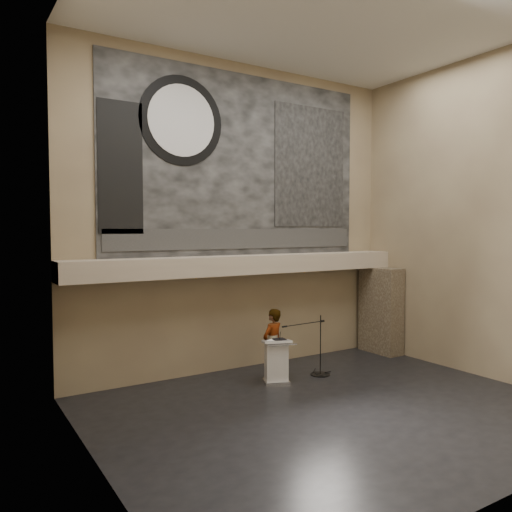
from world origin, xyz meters
TOP-DOWN VIEW (x-y plane):
  - floor at (0.00, 0.00)m, footprint 10.00×10.00m
  - ceiling at (0.00, 0.00)m, footprint 10.00×10.00m
  - wall_back at (0.00, 4.00)m, footprint 10.00×0.02m
  - wall_left at (-5.00, 0.00)m, footprint 0.02×8.00m
  - wall_right at (5.00, 0.00)m, footprint 0.02×8.00m
  - soffit at (0.00, 3.60)m, footprint 10.00×0.80m
  - sprinkler_left at (-1.60, 3.55)m, footprint 0.04×0.04m
  - sprinkler_right at (1.90, 3.55)m, footprint 0.04×0.04m
  - banner at (0.00, 3.97)m, footprint 8.00×0.05m
  - banner_text_strip at (0.00, 3.93)m, footprint 7.76×0.02m
  - banner_clock_rim at (-1.80, 3.93)m, footprint 2.30×0.02m
  - banner_clock_face at (-1.80, 3.91)m, footprint 1.84×0.02m
  - banner_building_print at (2.40, 3.93)m, footprint 2.60×0.02m
  - banner_brick_print at (-3.40, 3.93)m, footprint 1.10×0.02m
  - stone_pier at (4.65, 3.15)m, footprint 0.60×1.40m
  - lectern at (0.02, 2.26)m, footprint 0.84×0.73m
  - binder at (0.10, 2.23)m, footprint 0.32×0.27m
  - papers at (-0.07, 2.26)m, footprint 0.27×0.32m
  - speaker_person at (0.13, 2.58)m, footprint 0.78×0.64m
  - mic_stand at (1.38, 2.22)m, footprint 1.57×0.52m

SIDE VIEW (x-z plane):
  - floor at x=0.00m, z-range 0.00..0.00m
  - mic_stand at x=1.38m, z-range -0.56..1.06m
  - lectern at x=0.02m, z-range -0.01..1.12m
  - speaker_person at x=0.13m, z-range 0.00..1.85m
  - papers at x=-0.07m, z-range 1.10..1.10m
  - binder at x=0.10m, z-range 1.10..1.14m
  - stone_pier at x=4.65m, z-range 0.00..2.70m
  - sprinkler_left at x=-1.60m, z-range 2.64..2.70m
  - sprinkler_right at x=1.90m, z-range 2.64..2.70m
  - soffit at x=0.00m, z-range 2.70..3.20m
  - banner_text_strip at x=0.00m, z-range 3.38..3.93m
  - wall_back at x=0.00m, z-range 0.00..8.50m
  - wall_left at x=-5.00m, z-range 0.00..8.50m
  - wall_right at x=5.00m, z-range 0.00..8.50m
  - banner_brick_print at x=-3.40m, z-range 3.80..7.00m
  - banner at x=0.00m, z-range 3.20..8.20m
  - banner_building_print at x=2.40m, z-range 4.00..7.60m
  - banner_clock_rim at x=-1.80m, z-range 5.55..7.85m
  - banner_clock_face at x=-1.80m, z-range 5.78..7.62m
  - ceiling at x=0.00m, z-range 8.50..8.50m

